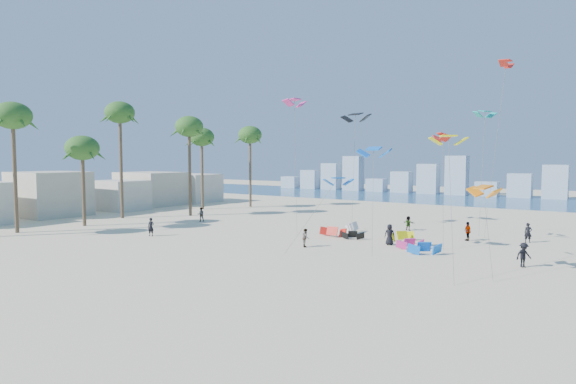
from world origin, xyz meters
The scene contains 10 objects.
ground centered at (0.00, 0.00, 0.00)m, with size 220.00×220.00×0.00m, color beige.
ocean centered at (0.00, 72.00, 0.01)m, with size 220.00×220.00×0.00m, color navy.
kitesurfer_near centered at (-8.70, 8.63, 0.93)m, with size 0.68×0.44×1.85m, color black.
kitesurfer_mid centered at (7.25, 12.61, 0.81)m, with size 0.79×0.61×1.62m, color gray.
kitesurfers_far centered at (12.55, 20.71, 0.89)m, with size 38.06×13.28×1.90m.
grounded_kites centered at (11.01, 18.96, 0.45)m, with size 13.43×9.88×0.98m.
flying_kites centered at (14.30, 21.68, 11.22)m, with size 34.69×26.46×18.49m.
palm_row centered at (-21.50, 16.15, 11.37)m, with size 9.60×44.80×15.18m.
beachfront_buildings centered at (-33.69, 20.82, 2.67)m, with size 11.50×43.00×6.00m.
distant_skyline centered at (-1.19, 82.00, 3.09)m, with size 85.00×3.00×8.40m.
Camera 1 is at (29.59, -22.26, 7.80)m, focal length 29.52 mm.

